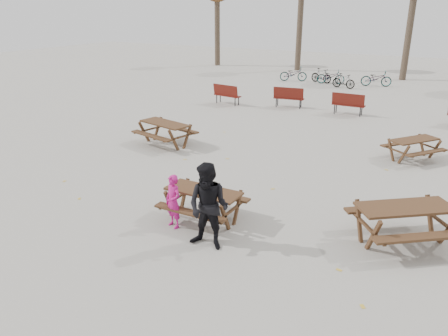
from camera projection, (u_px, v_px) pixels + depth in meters
The scene contains 13 objects.
ground at pixel (204, 220), 10.50m from camera, with size 80.00×80.00×0.00m, color gray.
main_picnic_table at pixel (203, 197), 10.29m from camera, with size 1.80×1.45×0.78m.
food_tray at pixel (209, 195), 9.93m from camera, with size 0.18×0.11×0.04m, color white.
bread_roll at pixel (209, 193), 9.91m from camera, with size 0.14×0.06×0.05m, color tan.
soda_bottle at pixel (197, 190), 10.07m from camera, with size 0.07×0.07×0.17m.
child at pixel (173, 202), 9.96m from camera, with size 0.46×0.30×1.27m, color #BE1777.
adult at pixel (209, 207), 9.00m from camera, with size 0.91×0.71×1.88m, color black.
picnic_table_east at pixel (403, 224), 9.34m from camera, with size 2.01×1.62×0.87m, color #371E14, non-canonical shape.
picnic_table_north at pixel (165, 134), 15.96m from camera, with size 1.95×1.57×0.84m, color #371E14, non-canonical shape.
picnic_table_far at pixel (413, 149), 14.46m from camera, with size 1.65×1.33×0.71m, color #371E14, non-canonical shape.
park_bench_row at pixel (326, 102), 20.77m from camera, with size 12.57×1.70×1.03m.
bicycle_row at pixel (333, 77), 28.28m from camera, with size 7.22×2.59×0.98m.
fallen_leaves at pixel (265, 188), 12.31m from camera, with size 11.00×11.00×0.01m, color gold, non-canonical shape.
Camera 1 is at (4.99, -7.97, 4.85)m, focal length 35.00 mm.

